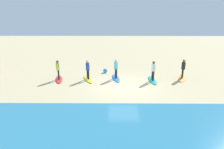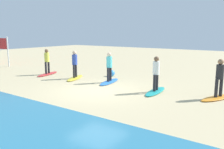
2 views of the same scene
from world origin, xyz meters
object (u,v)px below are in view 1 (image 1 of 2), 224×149
at_px(surfer_blue, 116,67).
at_px(beach_ball, 105,71).
at_px(surfer_yellow, 88,68).
at_px(surfer_orange, 183,67).
at_px(surfboard_orange, 182,78).
at_px(surfboard_red, 59,79).
at_px(surfer_teal, 153,69).
at_px(surfer_red, 58,68).
at_px(surfboard_yellow, 88,79).
at_px(surfboard_teal, 152,80).
at_px(surfboard_blue, 116,78).

xyz_separation_m(surfer_blue, beach_ball, (1.00, -1.65, -0.83)).
bearing_deg(surfer_yellow, surfer_orange, -177.81).
height_order(surfboard_orange, beach_ball, beach_ball).
xyz_separation_m(surfboard_orange, surfboard_red, (10.72, 0.37, 0.00)).
height_order(surfer_teal, surfer_red, same).
bearing_deg(surfer_orange, surfer_teal, 11.77).
xyz_separation_m(surfer_teal, surfboard_yellow, (5.52, -0.25, -0.99)).
distance_m(surfboard_orange, surfboard_teal, 2.75).
height_order(surfboard_blue, surfer_yellow, surfer_yellow).
distance_m(surfboard_blue, surfer_red, 5.04).
bearing_deg(surfboard_yellow, surfboard_teal, 65.24).
height_order(surfer_yellow, surfer_red, same).
relative_size(surfer_teal, surfer_yellow, 1.00).
bearing_deg(surfer_red, surfboard_orange, -178.05).
bearing_deg(surfboard_yellow, surfer_yellow, 41.23).
height_order(surfboard_orange, surfboard_teal, same).
height_order(surfer_orange, surfer_blue, same).
xyz_separation_m(surfer_orange, surfer_teal, (2.69, 0.56, 0.00)).
xyz_separation_m(surfboard_blue, surfer_blue, (0.00, 0.00, 0.99)).
distance_m(surfboard_teal, surfer_red, 8.10).
relative_size(surfboard_blue, surfer_blue, 1.28).
distance_m(surfer_blue, surfboard_yellow, 2.62).
xyz_separation_m(surfer_orange, surfboard_teal, (2.69, 0.56, -0.99)).
bearing_deg(beach_ball, surfer_yellow, 53.93).
bearing_deg(surfboard_teal, surfboard_yellow, -96.76).
bearing_deg(surfer_teal, surfboard_blue, -9.70).
relative_size(surfboard_yellow, beach_ball, 5.10).
height_order(surfer_orange, surfboard_blue, surfer_orange).
bearing_deg(surfboard_teal, surfboard_blue, -103.90).
bearing_deg(surfboard_red, surfer_blue, 78.13).
bearing_deg(beach_ball, surfboard_teal, 152.05).
bearing_deg(surfer_orange, surfboard_yellow, 2.19).
height_order(surfer_yellow, surfboard_red, surfer_yellow).
relative_size(surfer_yellow, surfer_red, 1.00).
height_order(surfer_red, beach_ball, surfer_red).
xyz_separation_m(surfer_teal, surfboard_blue, (3.11, -0.53, -0.99)).
xyz_separation_m(surfboard_orange, beach_ball, (6.80, -1.62, 0.16)).
xyz_separation_m(surfer_yellow, surfboard_red, (2.52, 0.05, -0.99)).
height_order(surfboard_blue, surfboard_red, same).
distance_m(surfboard_orange, beach_ball, 6.99).
height_order(surfboard_teal, surfboard_yellow, same).
relative_size(surfer_orange, surfer_yellow, 1.00).
relative_size(surfer_blue, surfer_red, 1.00).
height_order(surfboard_orange, surfboard_yellow, same).
bearing_deg(surfboard_red, surfer_orange, 76.17).
distance_m(surfer_orange, surfer_blue, 5.80).
bearing_deg(surfer_orange, surfboard_blue, 0.29).
bearing_deg(surfer_red, surfer_blue, -176.10).
bearing_deg(surfboard_blue, surfer_red, -96.70).
relative_size(surfer_teal, beach_ball, 3.98).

